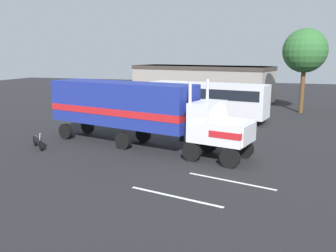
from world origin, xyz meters
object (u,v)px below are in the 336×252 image
(parked_car, at_px, (112,106))
(tree_left, at_px, (305,51))
(semi_truck, at_px, (134,108))
(person_bystander, at_px, (182,129))
(parked_bus, at_px, (207,97))
(motorcycle, at_px, (38,141))

(parked_car, relative_size, tree_left, 0.53)
(tree_left, bearing_deg, parked_car, -161.45)
(parked_car, bearing_deg, semi_truck, -57.34)
(semi_truck, height_order, person_bystander, semi_truck)
(person_bystander, height_order, tree_left, tree_left)
(person_bystander, relative_size, tree_left, 0.19)
(parked_bus, bearing_deg, person_bystander, -90.10)
(parked_car, height_order, motorcycle, parked_car)
(person_bystander, bearing_deg, parked_bus, 89.90)
(parked_bus, bearing_deg, parked_car, 176.64)
(tree_left, bearing_deg, semi_truck, -122.35)
(parked_bus, distance_m, motorcycle, 15.89)
(semi_truck, relative_size, person_bystander, 8.79)
(motorcycle, height_order, tree_left, tree_left)
(tree_left, bearing_deg, motorcycle, -129.93)
(person_bystander, bearing_deg, motorcycle, -150.92)
(person_bystander, distance_m, parked_bus, 8.84)
(person_bystander, xyz_separation_m, motorcycle, (-8.36, -4.65, -0.41))
(semi_truck, relative_size, parked_bus, 1.27)
(parked_car, bearing_deg, tree_left, 18.55)
(semi_truck, height_order, parked_car, semi_truck)
(parked_bus, xyz_separation_m, parked_car, (-10.03, 0.59, -1.26))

